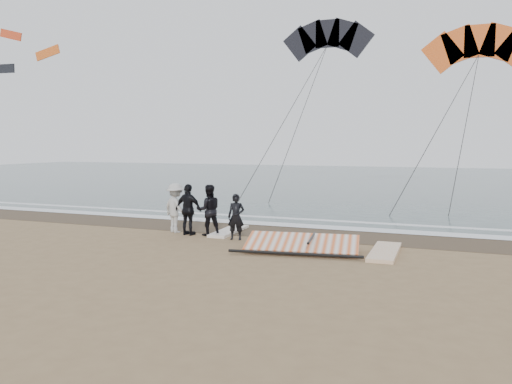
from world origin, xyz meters
TOP-DOWN VIEW (x-y plane):
  - ground at (0.00, 0.00)m, footprint 120.00×120.00m
  - sea at (0.00, 33.00)m, footprint 120.00×54.00m
  - wet_sand at (0.00, 4.50)m, footprint 120.00×2.80m
  - foam_near at (0.00, 5.90)m, footprint 120.00×0.90m
  - foam_far at (0.00, 7.60)m, footprint 120.00×0.45m
  - man_main at (-1.23, 2.44)m, footprint 0.63×0.47m
  - board_white at (3.75, 2.02)m, footprint 0.76×2.69m
  - board_cream at (-2.03, 3.62)m, footprint 0.72×2.48m
  - trio_cluster at (-3.24, 2.83)m, footprint 2.64×1.19m
  - sail_rig at (1.32, 1.47)m, footprint 3.89×2.13m
  - kite_red at (7.03, 21.27)m, footprint 7.66×5.82m
  - kite_dark at (-3.06, 23.73)m, footprint 7.58×6.24m
  - distant_kites at (-36.67, 28.00)m, footprint 10.04×4.12m

SIDE VIEW (x-z plane):
  - ground at x=0.00m, z-range 0.00..0.00m
  - wet_sand at x=0.00m, z-range 0.00..0.01m
  - sea at x=0.00m, z-range 0.00..0.02m
  - foam_near at x=0.00m, z-range 0.02..0.03m
  - foam_far at x=0.00m, z-range 0.02..0.03m
  - board_cream at x=-2.03m, z-range 0.00..0.10m
  - board_white at x=3.75m, z-range 0.00..0.11m
  - sail_rig at x=1.32m, z-range -0.05..0.44m
  - man_main at x=-1.23m, z-range 0.00..1.57m
  - trio_cluster at x=-3.24m, z-range -0.01..1.83m
  - kite_red at x=7.03m, z-range 1.53..16.44m
  - kite_dark at x=-3.06m, z-range 2.57..18.79m
  - distant_kites at x=-36.67m, z-range 10.05..15.69m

